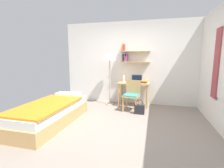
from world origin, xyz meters
TOP-DOWN VIEW (x-y plane):
  - ground_plane at (0.00, 0.00)m, footprint 5.28×5.28m
  - wall_back at (-0.00, 2.02)m, footprint 4.40×0.27m
  - bed at (-1.51, -0.16)m, footprint 0.92×2.06m
  - desk at (0.13, 1.70)m, footprint 0.93×0.52m
  - desk_chair at (0.14, 1.22)m, footprint 0.49×0.47m
  - standing_lamp at (-0.62, 1.64)m, footprint 0.38×0.38m
  - laptop at (0.21, 1.72)m, footprint 0.32×0.23m
  - water_bottle at (-0.20, 1.72)m, footprint 0.07×0.07m
  - book_stack at (0.44, 1.66)m, footprint 0.20×0.24m
  - handbag at (0.38, 0.98)m, footprint 0.27×0.13m

SIDE VIEW (x-z plane):
  - ground_plane at x=0.00m, z-range 0.00..0.00m
  - handbag at x=0.38m, z-range -0.06..0.33m
  - bed at x=-1.51m, z-range -0.03..0.51m
  - desk_chair at x=0.14m, z-range 0.05..0.90m
  - desk at x=0.13m, z-range 0.21..0.94m
  - book_stack at x=0.44m, z-range 0.73..0.80m
  - laptop at x=0.21m, z-range 0.67..0.90m
  - water_bottle at x=-0.20m, z-range 0.73..0.94m
  - wall_back at x=0.00m, z-range 0.01..2.61m
  - standing_lamp at x=-0.62m, z-range 0.61..2.23m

